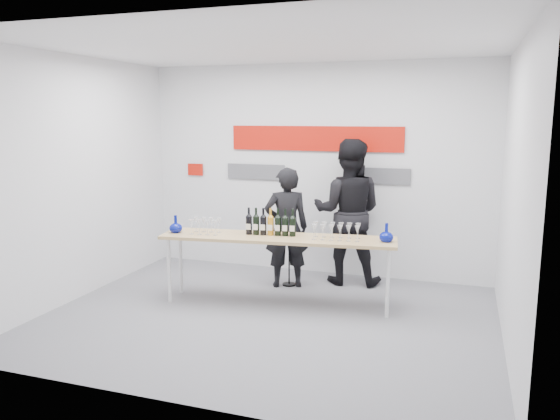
% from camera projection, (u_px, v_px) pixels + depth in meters
% --- Properties ---
extents(ground, '(5.00, 5.00, 0.00)m').
position_uv_depth(ground, '(268.00, 318.00, 6.21)').
color(ground, slate).
rests_on(ground, ground).
extents(back_wall, '(5.00, 0.04, 3.00)m').
position_uv_depth(back_wall, '(315.00, 170.00, 7.82)').
color(back_wall, silver).
rests_on(back_wall, ground).
extents(signage, '(3.38, 0.02, 0.79)m').
position_uv_depth(signage, '(311.00, 149.00, 7.76)').
color(signage, '#BA1307').
rests_on(signage, back_wall).
extents(tasting_table, '(2.86, 0.92, 0.84)m').
position_uv_depth(tasting_table, '(277.00, 242.00, 6.53)').
color(tasting_table, tan).
rests_on(tasting_table, ground).
extents(wine_bottles, '(0.62, 0.15, 0.33)m').
position_uv_depth(wine_bottles, '(271.00, 222.00, 6.56)').
color(wine_bottles, black).
rests_on(wine_bottles, tasting_table).
extents(decanter_left, '(0.16, 0.16, 0.21)m').
position_uv_depth(decanter_left, '(176.00, 224.00, 6.73)').
color(decanter_left, '#06107D').
rests_on(decanter_left, tasting_table).
extents(decanter_right, '(0.16, 0.16, 0.21)m').
position_uv_depth(decanter_right, '(386.00, 233.00, 6.23)').
color(decanter_right, '#06107D').
rests_on(decanter_right, tasting_table).
extents(glasses_left, '(0.38, 0.26, 0.18)m').
position_uv_depth(glasses_left, '(205.00, 226.00, 6.68)').
color(glasses_left, silver).
rests_on(glasses_left, tasting_table).
extents(glasses_right, '(0.58, 0.29, 0.18)m').
position_uv_depth(glasses_right, '(336.00, 231.00, 6.37)').
color(glasses_right, silver).
rests_on(glasses_right, tasting_table).
extents(presenter_left, '(0.69, 0.59, 1.61)m').
position_uv_depth(presenter_left, '(286.00, 228.00, 7.23)').
color(presenter_left, black).
rests_on(presenter_left, ground).
extents(presenter_right, '(1.02, 0.83, 1.97)m').
position_uv_depth(presenter_right, '(348.00, 212.00, 7.38)').
color(presenter_right, black).
rests_on(presenter_right, ground).
extents(mic_stand, '(0.18, 0.18, 1.55)m').
position_uv_depth(mic_stand, '(289.00, 251.00, 7.32)').
color(mic_stand, black).
rests_on(mic_stand, ground).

